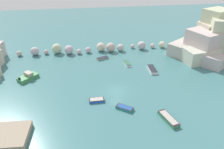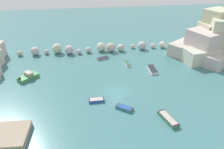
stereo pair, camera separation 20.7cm
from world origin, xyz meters
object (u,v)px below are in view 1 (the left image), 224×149
(stone_dock, at_px, (4,136))
(moored_boat_2, at_px, (152,69))
(moored_boat_3, at_px, (28,77))
(moored_boat_4, at_px, (103,58))
(moored_boat_6, at_px, (125,108))
(moored_boat_0, at_px, (168,119))
(moored_boat_1, at_px, (97,100))
(moored_boat_5, at_px, (127,64))

(stone_dock, bearing_deg, moored_boat_2, 31.96)
(moored_boat_3, height_order, moored_boat_4, moored_boat_3)
(moored_boat_4, height_order, moored_boat_6, moored_boat_6)
(moored_boat_3, bearing_deg, moored_boat_0, -79.27)
(moored_boat_1, xyz_separation_m, moored_boat_3, (-14.26, 10.77, 0.28))
(moored_boat_4, bearing_deg, moored_boat_6, -109.41)
(stone_dock, distance_m, moored_boat_4, 31.76)
(moored_boat_2, bearing_deg, moored_boat_3, -88.80)
(moored_boat_0, height_order, moored_boat_6, moored_boat_0)
(stone_dock, bearing_deg, moored_boat_3, 89.10)
(moored_boat_5, bearing_deg, moored_boat_4, 45.92)
(moored_boat_1, distance_m, moored_boat_5, 16.98)
(moored_boat_4, relative_size, moored_boat_6, 1.01)
(moored_boat_2, relative_size, moored_boat_3, 0.91)
(moored_boat_1, relative_size, moored_boat_3, 0.62)
(moored_boat_2, height_order, moored_boat_3, moored_boat_3)
(moored_boat_0, relative_size, moored_boat_1, 1.62)
(moored_boat_2, height_order, moored_boat_4, moored_boat_2)
(moored_boat_6, bearing_deg, moored_boat_0, -173.87)
(stone_dock, xyz_separation_m, moored_boat_3, (0.29, 18.27, 0.06))
(moored_boat_2, height_order, moored_boat_5, moored_boat_2)
(stone_dock, relative_size, moored_boat_1, 2.47)
(moored_boat_4, bearing_deg, moored_boat_0, -96.01)
(moored_boat_1, relative_size, moored_boat_5, 0.95)
(stone_dock, bearing_deg, moored_boat_0, 0.64)
(moored_boat_1, height_order, moored_boat_3, moored_boat_3)
(moored_boat_4, xyz_separation_m, moored_boat_6, (1.46, -21.92, 0.02))
(moored_boat_2, bearing_deg, stone_dock, -56.15)
(moored_boat_5, bearing_deg, stone_dock, 126.42)
(moored_boat_1, relative_size, moored_boat_4, 0.88)
(stone_dock, bearing_deg, moored_boat_1, 27.30)
(moored_boat_2, xyz_separation_m, moored_boat_4, (-10.91, 8.36, -0.08))
(moored_boat_2, relative_size, moored_boat_4, 1.29)
(moored_boat_0, bearing_deg, moored_boat_6, -136.33)
(stone_dock, distance_m, moored_boat_2, 33.87)
(moored_boat_4, xyz_separation_m, moored_boat_5, (5.69, -4.38, 0.05))
(moored_boat_1, bearing_deg, moored_boat_6, 146.11)
(moored_boat_1, xyz_separation_m, moored_boat_2, (14.20, 10.42, 0.05))
(moored_boat_3, distance_m, moored_boat_6, 23.56)
(stone_dock, distance_m, moored_boat_6, 19.78)
(stone_dock, height_order, moored_boat_4, stone_dock)
(moored_boat_6, bearing_deg, moored_boat_1, 4.33)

